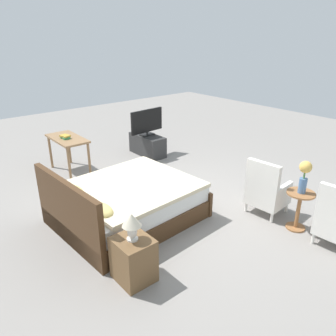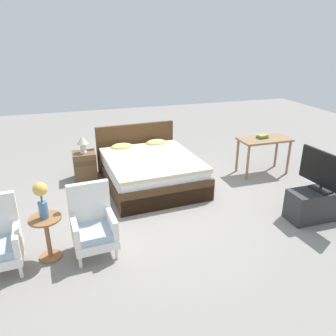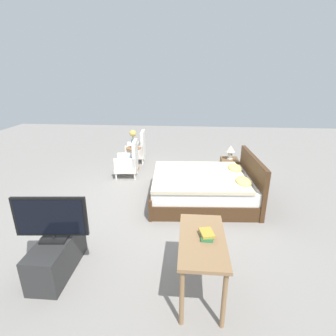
{
  "view_description": "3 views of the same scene",
  "coord_description": "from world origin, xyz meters",
  "px_view_note": "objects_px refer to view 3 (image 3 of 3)",
  "views": [
    {
      "loc": [
        -3.86,
        3.21,
        2.69
      ],
      "look_at": [
        0.06,
        -0.06,
        0.58
      ],
      "focal_mm": 35.0,
      "sensor_mm": 36.0,
      "label": 1
    },
    {
      "loc": [
        -1.48,
        -4.7,
        2.68
      ],
      "look_at": [
        -0.03,
        -0.1,
        0.71
      ],
      "focal_mm": 35.0,
      "sensor_mm": 36.0,
      "label": 2
    },
    {
      "loc": [
        4.78,
        0.55,
        2.48
      ],
      "look_at": [
        0.31,
        0.19,
        0.84
      ],
      "focal_mm": 28.0,
      "sensor_mm": 36.0,
      "label": 3
    }
  ],
  "objects_px": {
    "armchair_by_window_left": "(137,150)",
    "side_table": "(134,156)",
    "tv_stand": "(57,255)",
    "vanity_desk": "(202,247)",
    "nightstand": "(229,170)",
    "flower_vase": "(133,137)",
    "tv_flatscreen": "(51,218)",
    "book_stack": "(207,234)",
    "bed": "(204,188)",
    "table_lamp": "(230,150)",
    "armchair_by_window_right": "(129,162)"
  },
  "relations": [
    {
      "from": "side_table",
      "to": "tv_stand",
      "type": "xyz_separation_m",
      "value": [
        3.97,
        -0.2,
        -0.13
      ]
    },
    {
      "from": "side_table",
      "to": "vanity_desk",
      "type": "height_order",
      "value": "vanity_desk"
    },
    {
      "from": "flower_vase",
      "to": "vanity_desk",
      "type": "bearing_deg",
      "value": 21.61
    },
    {
      "from": "bed",
      "to": "tv_stand",
      "type": "xyz_separation_m",
      "value": [
        2.18,
        -2.02,
        -0.06
      ]
    },
    {
      "from": "nightstand",
      "to": "table_lamp",
      "type": "distance_m",
      "value": 0.49
    },
    {
      "from": "tv_stand",
      "to": "bed",
      "type": "bearing_deg",
      "value": 137.19
    },
    {
      "from": "nightstand",
      "to": "table_lamp",
      "type": "bearing_deg",
      "value": 90.0
    },
    {
      "from": "side_table",
      "to": "vanity_desk",
      "type": "bearing_deg",
      "value": 21.61
    },
    {
      "from": "side_table",
      "to": "table_lamp",
      "type": "bearing_deg",
      "value": 75.41
    },
    {
      "from": "bed",
      "to": "vanity_desk",
      "type": "distance_m",
      "value": 2.39
    },
    {
      "from": "armchair_by_window_left",
      "to": "armchair_by_window_right",
      "type": "xyz_separation_m",
      "value": [
        1.14,
        -0.0,
        0.0
      ]
    },
    {
      "from": "tv_stand",
      "to": "side_table",
      "type": "bearing_deg",
      "value": 177.05
    },
    {
      "from": "side_table",
      "to": "nightstand",
      "type": "distance_m",
      "value": 2.54
    },
    {
      "from": "nightstand",
      "to": "armchair_by_window_left",
      "type": "bearing_deg",
      "value": -116.14
    },
    {
      "from": "table_lamp",
      "to": "tv_stand",
      "type": "xyz_separation_m",
      "value": [
        3.33,
        -2.66,
        -0.52
      ]
    },
    {
      "from": "table_lamp",
      "to": "tv_flatscreen",
      "type": "relative_size",
      "value": 0.37
    },
    {
      "from": "armchair_by_window_left",
      "to": "flower_vase",
      "type": "distance_m",
      "value": 0.77
    },
    {
      "from": "nightstand",
      "to": "table_lamp",
      "type": "relative_size",
      "value": 1.65
    },
    {
      "from": "armchair_by_window_left",
      "to": "side_table",
      "type": "bearing_deg",
      "value": 1.68
    },
    {
      "from": "flower_vase",
      "to": "book_stack",
      "type": "bearing_deg",
      "value": 22.32
    },
    {
      "from": "book_stack",
      "to": "table_lamp",
      "type": "bearing_deg",
      "value": 167.76
    },
    {
      "from": "nightstand",
      "to": "flower_vase",
      "type": "bearing_deg",
      "value": -104.59
    },
    {
      "from": "tv_stand",
      "to": "flower_vase",
      "type": "bearing_deg",
      "value": 177.05
    },
    {
      "from": "armchair_by_window_left",
      "to": "nightstand",
      "type": "xyz_separation_m",
      "value": [
        1.21,
        2.47,
        -0.1
      ]
    },
    {
      "from": "tv_flatscreen",
      "to": "book_stack",
      "type": "distance_m",
      "value": 1.91
    },
    {
      "from": "book_stack",
      "to": "flower_vase",
      "type": "bearing_deg",
      "value": -157.68
    },
    {
      "from": "armchair_by_window_left",
      "to": "vanity_desk",
      "type": "height_order",
      "value": "armchair_by_window_left"
    },
    {
      "from": "armchair_by_window_left",
      "to": "armchair_by_window_right",
      "type": "relative_size",
      "value": 1.0
    },
    {
      "from": "nightstand",
      "to": "tv_stand",
      "type": "xyz_separation_m",
      "value": [
        3.33,
        -2.66,
        -0.03
      ]
    },
    {
      "from": "side_table",
      "to": "nightstand",
      "type": "xyz_separation_m",
      "value": [
        0.64,
        2.45,
        -0.1
      ]
    },
    {
      "from": "armchair_by_window_left",
      "to": "side_table",
      "type": "xyz_separation_m",
      "value": [
        0.57,
        0.02,
        -0.0
      ]
    },
    {
      "from": "vanity_desk",
      "to": "bed",
      "type": "bearing_deg",
      "value": 176.08
    },
    {
      "from": "armchair_by_window_right",
      "to": "table_lamp",
      "type": "bearing_deg",
      "value": 88.3
    },
    {
      "from": "flower_vase",
      "to": "table_lamp",
      "type": "height_order",
      "value": "flower_vase"
    },
    {
      "from": "tv_flatscreen",
      "to": "vanity_desk",
      "type": "bearing_deg",
      "value": 84.22
    },
    {
      "from": "bed",
      "to": "table_lamp",
      "type": "relative_size",
      "value": 6.43
    },
    {
      "from": "table_lamp",
      "to": "book_stack",
      "type": "bearing_deg",
      "value": -12.24
    },
    {
      "from": "tv_stand",
      "to": "tv_flatscreen",
      "type": "height_order",
      "value": "tv_flatscreen"
    },
    {
      "from": "side_table",
      "to": "book_stack",
      "type": "relative_size",
      "value": 2.69
    },
    {
      "from": "tv_stand",
      "to": "vanity_desk",
      "type": "bearing_deg",
      "value": 84.14
    },
    {
      "from": "tv_flatscreen",
      "to": "side_table",
      "type": "bearing_deg",
      "value": 177.05
    },
    {
      "from": "flower_vase",
      "to": "book_stack",
      "type": "relative_size",
      "value": 2.17
    },
    {
      "from": "armchair_by_window_left",
      "to": "tv_stand",
      "type": "height_order",
      "value": "armchair_by_window_left"
    },
    {
      "from": "side_table",
      "to": "tv_flatscreen",
      "type": "height_order",
      "value": "tv_flatscreen"
    },
    {
      "from": "side_table",
      "to": "bed",
      "type": "bearing_deg",
      "value": 45.24
    },
    {
      "from": "armchair_by_window_left",
      "to": "vanity_desk",
      "type": "relative_size",
      "value": 0.88
    },
    {
      "from": "flower_vase",
      "to": "nightstand",
      "type": "distance_m",
      "value": 2.61
    },
    {
      "from": "table_lamp",
      "to": "tv_stand",
      "type": "relative_size",
      "value": 0.34
    },
    {
      "from": "tv_stand",
      "to": "book_stack",
      "type": "bearing_deg",
      "value": 85.18
    },
    {
      "from": "armchair_by_window_right",
      "to": "tv_stand",
      "type": "xyz_separation_m",
      "value": [
        3.41,
        -0.19,
        -0.14
      ]
    }
  ]
}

